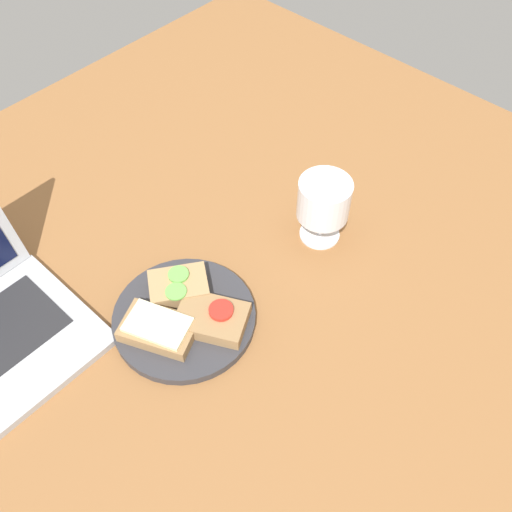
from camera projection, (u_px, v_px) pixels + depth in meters
wooden_table at (252, 291)px, 93.20cm from camera, size 140.00×140.00×3.00cm
plate at (184, 318)px, 87.42cm from camera, size 21.93×21.93×1.48cm
sandwich_with_cheese at (159, 328)px, 83.88cm from camera, size 10.53×12.63×2.71cm
sandwich_with_tomato at (212, 318)px, 85.07cm from camera, size 11.10×12.49×2.93cm
sandwich_with_cucumber at (179, 286)px, 88.59cm from camera, size 11.03×10.44×2.96cm
wine_glass at (324, 202)px, 92.51cm from camera, size 8.73×8.73×12.18cm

